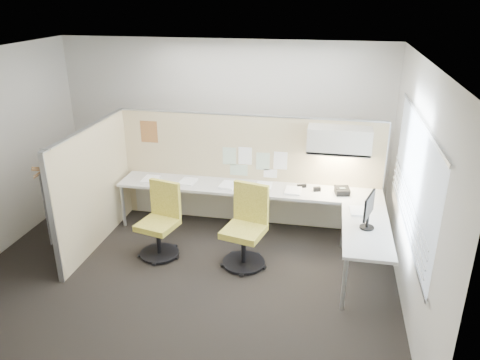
% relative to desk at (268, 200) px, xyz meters
% --- Properties ---
extents(floor, '(5.50, 4.50, 0.01)m').
position_rel_desk_xyz_m(floor, '(-0.93, -1.13, -0.61)').
color(floor, black).
rests_on(floor, ground).
extents(ceiling, '(5.50, 4.50, 0.01)m').
position_rel_desk_xyz_m(ceiling, '(-0.93, -1.13, 2.20)').
color(ceiling, white).
rests_on(ceiling, wall_back).
extents(wall_back, '(5.50, 0.02, 2.80)m').
position_rel_desk_xyz_m(wall_back, '(-0.93, 1.12, 0.80)').
color(wall_back, beige).
rests_on(wall_back, ground).
extents(wall_front, '(5.50, 0.02, 2.80)m').
position_rel_desk_xyz_m(wall_front, '(-0.93, -3.38, 0.80)').
color(wall_front, beige).
rests_on(wall_front, ground).
extents(wall_right, '(0.02, 4.50, 2.80)m').
position_rel_desk_xyz_m(wall_right, '(1.82, -1.13, 0.80)').
color(wall_right, beige).
rests_on(wall_right, ground).
extents(window_pane, '(0.01, 2.80, 1.30)m').
position_rel_desk_xyz_m(window_pane, '(1.79, -1.13, 0.95)').
color(window_pane, '#9DA9B7').
rests_on(window_pane, wall_right).
extents(partition_back, '(4.10, 0.06, 1.75)m').
position_rel_desk_xyz_m(partition_back, '(-0.38, 0.47, 0.27)').
color(partition_back, '#CBB98C').
rests_on(partition_back, floor).
extents(partition_left, '(0.06, 2.20, 1.75)m').
position_rel_desk_xyz_m(partition_left, '(-2.43, -0.63, 0.27)').
color(partition_left, '#CBB98C').
rests_on(partition_left, floor).
extents(desk, '(4.00, 2.07, 0.73)m').
position_rel_desk_xyz_m(desk, '(0.00, 0.00, 0.00)').
color(desk, beige).
rests_on(desk, floor).
extents(overhead_bin, '(0.90, 0.36, 0.38)m').
position_rel_desk_xyz_m(overhead_bin, '(0.97, 0.26, 0.91)').
color(overhead_bin, beige).
rests_on(overhead_bin, partition_back).
extents(task_light_strip, '(0.60, 0.06, 0.02)m').
position_rel_desk_xyz_m(task_light_strip, '(0.97, 0.26, 0.70)').
color(task_light_strip, '#FFEABF').
rests_on(task_light_strip, overhead_bin).
extents(pinned_papers, '(1.01, 0.00, 0.47)m').
position_rel_desk_xyz_m(pinned_papers, '(-0.30, 0.44, 0.43)').
color(pinned_papers, '#8CBF8C').
rests_on(pinned_papers, partition_back).
extents(poster, '(0.28, 0.00, 0.35)m').
position_rel_desk_xyz_m(poster, '(-1.98, 0.44, 0.82)').
color(poster, orange).
rests_on(poster, partition_back).
extents(chair_left, '(0.59, 0.60, 1.04)m').
position_rel_desk_xyz_m(chair_left, '(-1.40, -0.78, -0.12)').
color(chair_left, black).
rests_on(chair_left, floor).
extents(chair_right, '(0.62, 0.64, 1.10)m').
position_rel_desk_xyz_m(chair_right, '(-0.18, -0.79, -0.09)').
color(chair_right, black).
rests_on(chair_right, floor).
extents(monitor, '(0.18, 0.42, 0.46)m').
position_rel_desk_xyz_m(monitor, '(1.37, -0.87, 0.39)').
color(monitor, black).
rests_on(monitor, desk).
extents(phone, '(0.24, 0.23, 0.12)m').
position_rel_desk_xyz_m(phone, '(1.07, 0.14, 0.18)').
color(phone, black).
rests_on(phone, desk).
extents(stapler, '(0.14, 0.09, 0.05)m').
position_rel_desk_xyz_m(stapler, '(0.47, 0.28, 0.15)').
color(stapler, black).
rests_on(stapler, desk).
extents(tape_dispenser, '(0.11, 0.09, 0.06)m').
position_rel_desk_xyz_m(tape_dispenser, '(0.71, 0.19, 0.16)').
color(tape_dispenser, black).
rests_on(tape_dispenser, desk).
extents(coat_hook, '(0.18, 0.41, 1.25)m').
position_rel_desk_xyz_m(coat_hook, '(-2.51, -1.63, 0.83)').
color(coat_hook, silver).
rests_on(coat_hook, partition_left).
extents(paper_stack_0, '(0.23, 0.30, 0.03)m').
position_rel_desk_xyz_m(paper_stack_0, '(-1.87, 0.11, 0.14)').
color(paper_stack_0, white).
rests_on(paper_stack_0, desk).
extents(paper_stack_1, '(0.26, 0.32, 0.02)m').
position_rel_desk_xyz_m(paper_stack_1, '(-1.28, 0.15, 0.14)').
color(paper_stack_1, white).
rests_on(paper_stack_1, desk).
extents(paper_stack_2, '(0.26, 0.32, 0.04)m').
position_rel_desk_xyz_m(paper_stack_2, '(-0.63, 0.10, 0.15)').
color(paper_stack_2, white).
rests_on(paper_stack_2, desk).
extents(paper_stack_3, '(0.24, 0.31, 0.02)m').
position_rel_desk_xyz_m(paper_stack_3, '(-0.09, 0.22, 0.14)').
color(paper_stack_3, white).
rests_on(paper_stack_3, desk).
extents(paper_stack_4, '(0.24, 0.31, 0.03)m').
position_rel_desk_xyz_m(paper_stack_4, '(0.36, 0.10, 0.14)').
color(paper_stack_4, white).
rests_on(paper_stack_4, desk).
extents(paper_stack_5, '(0.26, 0.32, 0.02)m').
position_rel_desk_xyz_m(paper_stack_5, '(1.29, -0.41, 0.14)').
color(paper_stack_5, white).
rests_on(paper_stack_5, desk).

